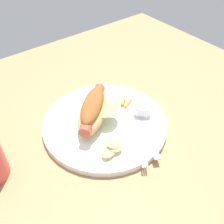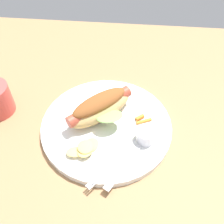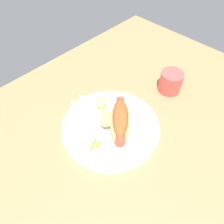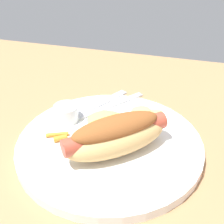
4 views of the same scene
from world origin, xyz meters
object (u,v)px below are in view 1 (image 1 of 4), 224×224
at_px(sauce_ramekin, 143,109).
at_px(chips_pile, 113,145).
at_px(carrot_garnish, 125,103).
at_px(plate, 105,124).
at_px(knife, 149,134).
at_px(hot_dog, 94,110).
at_px(fork, 141,138).

xyz_separation_m(sauce_ramekin, chips_pile, (-0.13, -0.04, -0.01)).
xyz_separation_m(chips_pile, carrot_garnish, (0.12, 0.10, -0.01)).
relative_size(plate, knife, 2.05).
height_order(plate, carrot_garnish, carrot_garnish).
relative_size(plate, hot_dog, 1.84).
xyz_separation_m(plate, carrot_garnish, (0.08, 0.02, 0.01)).
bearing_deg(chips_pile, plate, 64.39).
distance_m(sauce_ramekin, carrot_garnish, 0.06).
bearing_deg(carrot_garnish, plate, -166.88).
relative_size(hot_dog, fork, 1.25).
bearing_deg(plate, chips_pile, -115.61).
distance_m(sauce_ramekin, fork, 0.09).
xyz_separation_m(fork, knife, (0.02, -0.00, -0.00)).
xyz_separation_m(plate, knife, (0.05, -0.10, 0.01)).
bearing_deg(knife, hot_dog, -120.30).
bearing_deg(plate, knife, -62.02).
xyz_separation_m(plate, hot_dog, (-0.02, 0.02, 0.04)).
bearing_deg(carrot_garnish, hot_dog, -179.87).
relative_size(plate, chips_pile, 4.07).
bearing_deg(hot_dog, chips_pile, 35.96).
bearing_deg(carrot_garnish, chips_pile, -140.92).
distance_m(hot_dog, chips_pile, 0.10).
bearing_deg(hot_dog, fork, 69.91).
xyz_separation_m(fork, carrot_garnish, (0.05, 0.12, 0.00)).
distance_m(fork, chips_pile, 0.07).
bearing_deg(plate, hot_dog, 132.19).
bearing_deg(plate, fork, -72.67).
bearing_deg(fork, knife, 125.08).
height_order(plate, hot_dog, hot_dog).
relative_size(sauce_ramekin, chips_pile, 0.59).
distance_m(hot_dog, carrot_garnish, 0.10).
height_order(hot_dog, fork, hot_dog).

